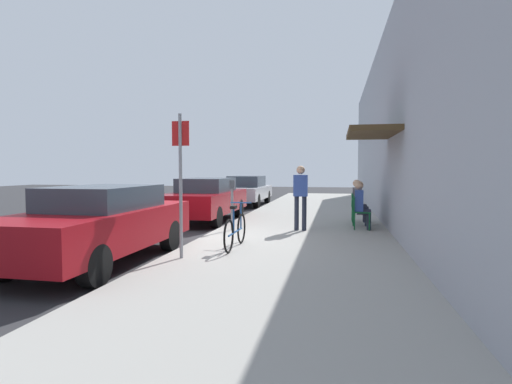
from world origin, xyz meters
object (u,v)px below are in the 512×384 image
(bicycle_0, at_px, (235,230))
(cafe_chair_1, at_px, (357,208))
(parked_car_1, at_px, (206,199))
(pedestrian_standing, at_px, (301,192))
(parking_meter, at_px, (232,201))
(seated_patron_2, at_px, (358,199))
(cafe_chair_0, at_px, (359,210))
(seated_patron_1, at_px, (360,201))
(seated_patron_0, at_px, (361,203))
(parked_car_2, at_px, (246,190))
(cafe_chair_2, at_px, (356,205))
(parked_car_0, at_px, (100,223))
(street_sign, at_px, (181,174))

(bicycle_0, xyz_separation_m, cafe_chair_1, (2.61, 3.89, 0.14))
(parked_car_1, height_order, pedestrian_standing, pedestrian_standing)
(parking_meter, height_order, seated_patron_2, parking_meter)
(seated_patron_2, distance_m, pedestrian_standing, 2.61)
(cafe_chair_0, height_order, seated_patron_1, seated_patron_1)
(parked_car_1, xyz_separation_m, seated_patron_0, (4.91, -1.65, 0.07))
(parked_car_2, bearing_deg, seated_patron_0, -57.69)
(parked_car_2, bearing_deg, cafe_chair_0, -58.00)
(seated_patron_1, bearing_deg, cafe_chair_1, 176.77)
(parking_meter, bearing_deg, seated_patron_1, 24.99)
(parking_meter, height_order, cafe_chair_1, parking_meter)
(cafe_chair_2, height_order, seated_patron_2, seated_patron_2)
(cafe_chair_2, bearing_deg, bicycle_0, -119.24)
(parked_car_1, distance_m, parked_car_2, 6.11)
(parked_car_2, distance_m, cafe_chair_1, 8.50)
(seated_patron_2, bearing_deg, parked_car_1, 178.76)
(parked_car_1, distance_m, seated_patron_2, 4.91)
(seated_patron_0, height_order, cafe_chair_1, seated_patron_0)
(bicycle_0, height_order, seated_patron_1, seated_patron_1)
(parking_meter, bearing_deg, parked_car_1, 122.41)
(pedestrian_standing, bearing_deg, cafe_chair_1, 40.41)
(bicycle_0, height_order, cafe_chair_2, bicycle_0)
(bicycle_0, xyz_separation_m, seated_patron_2, (2.67, 4.66, 0.34))
(parked_car_0, height_order, street_sign, street_sign)
(parked_car_0, height_order, parked_car_2, parked_car_0)
(parking_meter, distance_m, cafe_chair_2, 4.05)
(seated_patron_1, xyz_separation_m, cafe_chair_2, (-0.06, 0.77, -0.19))
(parked_car_1, relative_size, pedestrian_standing, 2.59)
(cafe_chair_1, relative_size, pedestrian_standing, 0.51)
(parked_car_0, height_order, seated_patron_2, parked_car_0)
(parked_car_2, xyz_separation_m, cafe_chair_1, (4.85, -6.98, -0.10))
(parking_meter, relative_size, cafe_chair_0, 1.52)
(seated_patron_0, xyz_separation_m, cafe_chair_1, (-0.06, 0.77, -0.19))
(pedestrian_standing, bearing_deg, seated_patron_0, 18.22)
(parking_meter, xyz_separation_m, seated_patron_0, (3.36, 0.80, -0.07))
(cafe_chair_0, xyz_separation_m, cafe_chair_2, (-0.00, 1.54, 0.00))
(cafe_chair_0, height_order, cafe_chair_1, same)
(parking_meter, relative_size, seated_patron_2, 1.02)
(parked_car_1, height_order, street_sign, street_sign)
(parked_car_1, bearing_deg, street_sign, -75.64)
(parked_car_1, bearing_deg, seated_patron_0, -18.55)
(parked_car_1, height_order, seated_patron_2, parked_car_1)
(pedestrian_standing, bearing_deg, seated_patron_1, 39.24)
(parked_car_0, distance_m, parked_car_1, 6.06)
(street_sign, distance_m, seated_patron_0, 5.48)
(street_sign, distance_m, bicycle_0, 1.75)
(parked_car_0, xyz_separation_m, seated_patron_0, (4.91, 4.42, 0.07))
(cafe_chair_1, relative_size, cafe_chair_2, 1.00)
(parked_car_2, distance_m, seated_patron_0, 9.18)
(cafe_chair_0, xyz_separation_m, seated_patron_1, (0.06, 0.77, 0.19))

